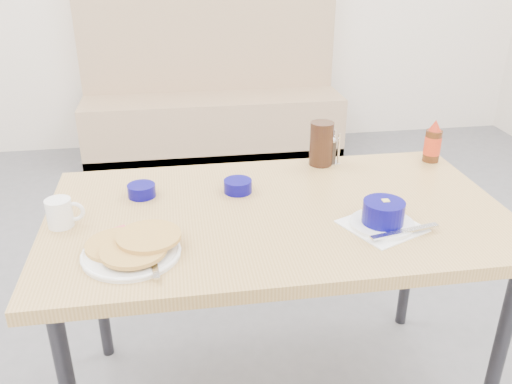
{
  "coord_description": "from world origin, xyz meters",
  "views": [
    {
      "loc": [
        -0.3,
        -1.2,
        1.52
      ],
      "look_at": [
        -0.07,
        0.26,
        0.82
      ],
      "focal_mm": 38.0,
      "sensor_mm": 36.0,
      "label": 1
    }
  ],
  "objects": [
    {
      "name": "grits_setting",
      "position": [
        0.28,
        0.1,
        0.79
      ],
      "size": [
        0.28,
        0.26,
        0.08
      ],
      "rotation": [
        0.0,
        0.0,
        0.42
      ],
      "color": "white",
      "rests_on": "dining_table"
    },
    {
      "name": "booth_bench",
      "position": [
        0.0,
        2.78,
        0.35
      ],
      "size": [
        1.9,
        0.56,
        1.22
      ],
      "color": "tan",
      "rests_on": "ground"
    },
    {
      "name": "pancake_plate",
      "position": [
        -0.43,
        0.06,
        0.78
      ],
      "size": [
        0.26,
        0.27,
        0.05
      ],
      "rotation": [
        0.0,
        0.0,
        -0.21
      ],
      "color": "white",
      "rests_on": "dining_table"
    },
    {
      "name": "butter_bowl",
      "position": [
        -0.1,
        0.4,
        0.78
      ],
      "size": [
        0.09,
        0.09,
        0.04
      ],
      "rotation": [
        0.0,
        0.0,
        -0.27
      ],
      "color": "#070464",
      "rests_on": "dining_table"
    },
    {
      "name": "amber_tumbler",
      "position": [
        0.23,
        0.59,
        0.84
      ],
      "size": [
        0.11,
        0.11,
        0.16
      ],
      "primitive_type": "cylinder",
      "rotation": [
        0.0,
        0.0,
        -0.4
      ],
      "color": "black",
      "rests_on": "dining_table"
    },
    {
      "name": "sugar_wrapper",
      "position": [
        -0.47,
        0.2,
        0.76
      ],
      "size": [
        0.05,
        0.04,
        0.0
      ],
      "primitive_type": "cube",
      "rotation": [
        0.0,
        0.0,
        0.46
      ],
      "color": "#DB4956",
      "rests_on": "dining_table"
    },
    {
      "name": "syrup_bottle",
      "position": [
        0.64,
        0.55,
        0.83
      ],
      "size": [
        0.06,
        0.06,
        0.16
      ],
      "rotation": [
        0.0,
        0.0,
        0.06
      ],
      "color": "#47230F",
      "rests_on": "dining_table"
    },
    {
      "name": "creamer_bowl",
      "position": [
        -0.42,
        0.41,
        0.78
      ],
      "size": [
        0.09,
        0.09,
        0.04
      ],
      "rotation": [
        0.0,
        0.0,
        0.26
      ],
      "color": "#070464",
      "rests_on": "dining_table"
    },
    {
      "name": "condiment_caddy",
      "position": [
        0.24,
        0.59,
        0.8
      ],
      "size": [
        0.11,
        0.07,
        0.12
      ],
      "rotation": [
        0.0,
        0.0,
        0.11
      ],
      "color": "silver",
      "rests_on": "dining_table"
    },
    {
      "name": "dining_table",
      "position": [
        0.0,
        0.25,
        0.7
      ],
      "size": [
        1.4,
        0.8,
        0.76
      ],
      "color": "tan",
      "rests_on": "ground"
    },
    {
      "name": "coffee_mug",
      "position": [
        -0.64,
        0.25,
        0.8
      ],
      "size": [
        0.11,
        0.07,
        0.08
      ],
      "rotation": [
        0.0,
        0.0,
        0.01
      ],
      "color": "white",
      "rests_on": "dining_table"
    }
  ]
}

